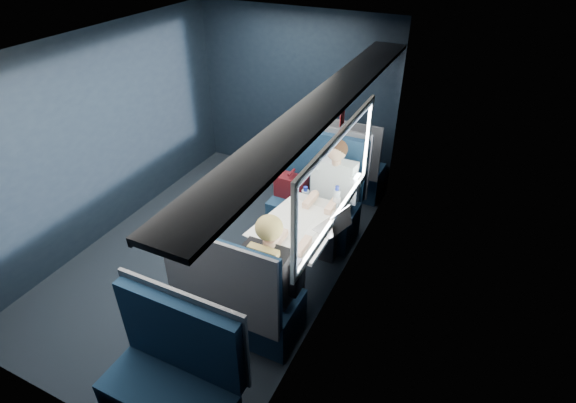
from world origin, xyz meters
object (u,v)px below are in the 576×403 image
at_px(seat_row_front, 343,168).
at_px(seat_row_back, 174,385).
at_px(bottle_small, 336,198).
at_px(man, 333,192).
at_px(laptop, 335,224).
at_px(table, 300,229).
at_px(woman, 273,270).
at_px(seat_bay_far, 240,300).
at_px(seat_bay_near, 315,201).
at_px(cup, 337,201).

xyz_separation_m(seat_row_front, seat_row_back, (0.00, -3.59, 0.00)).
height_order(seat_row_back, bottle_small, seat_row_back).
distance_m(man, laptop, 0.71).
xyz_separation_m(seat_row_back, man, (0.25, 2.50, 0.31)).
relative_size(table, woman, 0.76).
distance_m(seat_bay_far, seat_row_back, 0.92).
bearing_deg(seat_bay_far, seat_row_front, 90.00).
distance_m(table, man, 0.70).
bearing_deg(woman, seat_row_back, -102.93).
bearing_deg(seat_bay_near, laptop, -56.70).
relative_size(table, cup, 10.42).
xyz_separation_m(seat_bay_near, cup, (0.41, -0.43, 0.36)).
bearing_deg(seat_bay_near, seat_bay_far, -89.46).
distance_m(seat_bay_near, laptop, 1.06).
bearing_deg(man, seat_bay_near, 147.16).
bearing_deg(seat_bay_near, woman, -80.42).
distance_m(laptop, bottle_small, 0.39).
relative_size(table, seat_row_back, 0.86).
relative_size(laptop, bottle_small, 1.38).
bearing_deg(woman, seat_row_front, 95.70).
height_order(seat_bay_near, woman, woman).
bearing_deg(man, woman, -90.00).
height_order(seat_row_back, laptop, seat_row_back).
bearing_deg(table, man, 84.48).
bearing_deg(woman, laptop, 69.92).
xyz_separation_m(seat_bay_far, bottle_small, (0.39, 1.29, 0.43)).
bearing_deg(woman, seat_bay_near, 99.58).
bearing_deg(bottle_small, man, 116.80).
bearing_deg(seat_row_front, bottle_small, -74.09).
xyz_separation_m(woman, cup, (0.14, 1.15, 0.06)).
relative_size(man, bottle_small, 5.37).
bearing_deg(seat_bay_far, cup, 73.33).
distance_m(seat_row_back, bottle_small, 2.29).
distance_m(seat_bay_near, woman, 1.63).
height_order(seat_bay_far, bottle_small, seat_bay_far).
bearing_deg(seat_bay_far, seat_row_back, -90.00).
bearing_deg(bottle_small, woman, -97.33).
bearing_deg(laptop, seat_bay_far, -119.71).
bearing_deg(table, seat_row_front, 95.80).
relative_size(table, seat_row_front, 0.86).
bearing_deg(table, woman, -84.55).
xyz_separation_m(seat_bay_far, seat_row_back, (0.00, -0.92, -0.00)).
relative_size(man, cup, 13.77).
bearing_deg(cup, laptop, -71.54).
relative_size(seat_row_back, laptop, 3.41).
bearing_deg(seat_row_front, seat_bay_far, -90.00).
distance_m(seat_row_back, cup, 2.30).
height_order(man, woman, same).
xyz_separation_m(man, cup, (0.14, -0.26, 0.07)).
distance_m(seat_row_front, laptop, 1.87).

